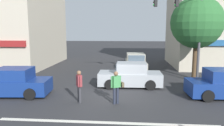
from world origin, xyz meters
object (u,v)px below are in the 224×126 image
(sedan_waiting_far, at_px, (130,76))
(sedan_crossing_center, at_px, (136,63))
(utility_pole_near_left, at_px, (18,26))
(street_tree, at_px, (197,23))
(traffic_light_mast, at_px, (186,23))
(pedestrian_far_side, at_px, (79,84))
(pedestrian_mid_crossing, at_px, (116,85))
(sedan_crossing_rightbound, at_px, (13,83))

(sedan_waiting_far, xyz_separation_m, sedan_crossing_center, (0.49, 5.62, 0.00))
(utility_pole_near_left, height_order, sedan_crossing_center, utility_pole_near_left)
(street_tree, bearing_deg, traffic_light_mast, -129.86)
(utility_pole_near_left, height_order, pedestrian_far_side, utility_pole_near_left)
(sedan_crossing_center, bearing_deg, utility_pole_near_left, -167.45)
(pedestrian_mid_crossing, xyz_separation_m, pedestrian_far_side, (-1.91, 0.06, -0.00))
(sedan_crossing_rightbound, relative_size, pedestrian_far_side, 2.53)
(sedan_crossing_rightbound, height_order, pedestrian_mid_crossing, pedestrian_mid_crossing)
(street_tree, xyz_separation_m, sedan_crossing_rightbound, (-11.49, -5.27, -3.53))
(pedestrian_mid_crossing, relative_size, pedestrian_far_side, 1.00)
(traffic_light_mast, relative_size, sedan_crossing_center, 1.48)
(traffic_light_mast, xyz_separation_m, sedan_crossing_rightbound, (-10.41, -3.98, -3.46))
(sedan_waiting_far, xyz_separation_m, pedestrian_far_side, (-2.60, -3.45, 0.24))
(utility_pole_near_left, bearing_deg, sedan_crossing_center, 12.55)
(sedan_waiting_far, bearing_deg, sedan_crossing_center, 85.05)
(sedan_waiting_far, height_order, pedestrian_far_side, pedestrian_far_side)
(street_tree, distance_m, pedestrian_far_side, 10.22)
(utility_pole_near_left, height_order, pedestrian_mid_crossing, utility_pole_near_left)
(sedan_crossing_rightbound, relative_size, pedestrian_mid_crossing, 2.53)
(traffic_light_mast, relative_size, pedestrian_far_side, 3.71)
(sedan_crossing_rightbound, bearing_deg, sedan_waiting_far, 21.16)
(traffic_light_mast, distance_m, pedestrian_mid_crossing, 7.39)
(street_tree, bearing_deg, sedan_crossing_center, 146.37)
(traffic_light_mast, height_order, pedestrian_mid_crossing, traffic_light_mast)
(street_tree, height_order, sedan_crossing_rightbound, street_tree)
(street_tree, relative_size, pedestrian_far_side, 3.70)
(street_tree, relative_size, sedan_crossing_rightbound, 1.46)
(street_tree, xyz_separation_m, traffic_light_mast, (-1.08, -1.29, -0.06))
(traffic_light_mast, xyz_separation_m, pedestrian_mid_crossing, (-4.47, -4.93, -3.22))
(pedestrian_mid_crossing, bearing_deg, street_tree, 48.25)
(street_tree, relative_size, traffic_light_mast, 1.00)
(sedan_waiting_far, bearing_deg, traffic_light_mast, 20.51)
(pedestrian_mid_crossing, bearing_deg, pedestrian_far_side, 178.24)
(sedan_crossing_center, distance_m, pedestrian_far_side, 9.58)
(sedan_crossing_rightbound, bearing_deg, sedan_crossing_center, 48.98)
(pedestrian_far_side, bearing_deg, pedestrian_mid_crossing, -1.76)
(pedestrian_far_side, bearing_deg, sedan_crossing_center, 71.22)
(sedan_waiting_far, distance_m, pedestrian_mid_crossing, 3.59)
(sedan_crossing_center, bearing_deg, pedestrian_mid_crossing, -97.34)
(sedan_crossing_rightbound, bearing_deg, pedestrian_mid_crossing, -9.04)
(sedan_waiting_far, bearing_deg, pedestrian_mid_crossing, -101.10)
(traffic_light_mast, relative_size, sedan_waiting_far, 1.50)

